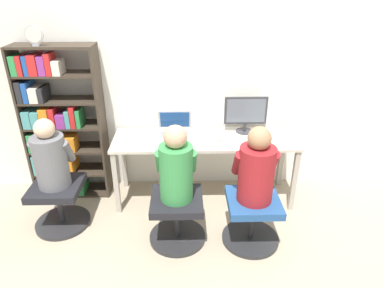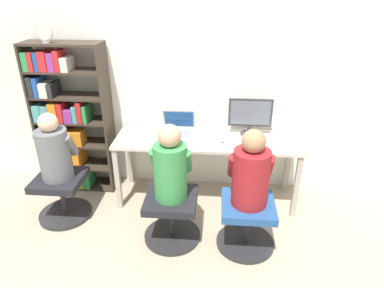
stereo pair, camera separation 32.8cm
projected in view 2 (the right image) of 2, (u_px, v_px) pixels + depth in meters
ground_plane at (205, 213)px, 3.62m from camera, size 14.00×14.00×0.00m
wall_back at (210, 76)px, 3.64m from camera, size 10.00×0.05×2.60m
desk at (207, 146)px, 3.60m from camera, size 1.92×0.59×0.73m
desktop_monitor at (250, 116)px, 3.58m from camera, size 0.46×0.18×0.40m
laptop at (178, 130)px, 3.65m from camera, size 0.36×0.34×0.25m
keyboard at (249, 142)px, 3.47m from camera, size 0.45×0.17×0.03m
computer_mouse_by_keyboard at (222, 139)px, 3.51m from camera, size 0.06×0.11×0.04m
office_chair_left at (247, 221)px, 3.09m from camera, size 0.53×0.53×0.47m
office_chair_right at (172, 215)px, 3.17m from camera, size 0.53×0.53×0.47m
person_at_monitor at (251, 173)px, 2.87m from camera, size 0.38×0.34×0.70m
person_at_laptop at (170, 166)px, 2.96m from camera, size 0.36×0.33×0.70m
bookshelf at (65, 124)px, 3.77m from camera, size 0.82×0.30×1.67m
desk_clock at (44, 33)px, 3.28m from camera, size 0.17×0.03×0.19m
office_chair_side at (62, 194)px, 3.48m from camera, size 0.53×0.53×0.47m
person_near_shelf at (54, 150)px, 3.27m from camera, size 0.37×0.33×0.67m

